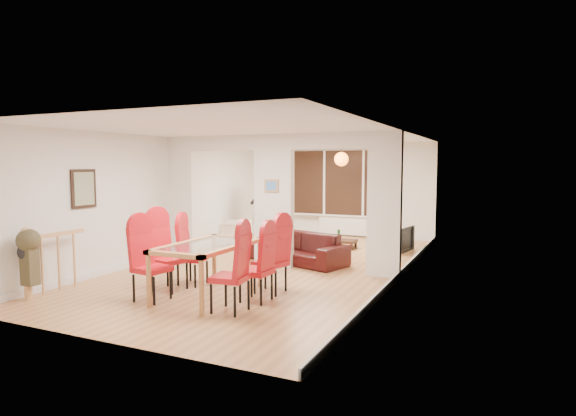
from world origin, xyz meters
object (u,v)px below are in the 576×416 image
Objects in this scene: dining_chair_ra at (230,271)px; dining_chair_rb at (256,266)px; dining_chair_la at (152,263)px; dining_chair_rc at (270,258)px; bottle at (339,234)px; dining_chair_lc at (192,253)px; bowl at (328,238)px; person at (259,207)px; dining_table at (209,270)px; dining_chair_lb at (169,254)px; coffee_table at (337,244)px; armchair at (236,233)px; television at (402,240)px; sofa at (297,248)px.

dining_chair_ra is 0.60m from dining_chair_rb.
dining_chair_la is 1.34m from dining_chair_ra.
dining_chair_rc reaches higher than bottle.
dining_chair_lc is 1.43m from dining_chair_rc.
dining_chair_la is 5.31× the size of bowl.
person is at bearing 134.11° from dining_chair_rc.
dining_table is 1.55× the size of dining_chair_la.
dining_chair_lb reaches higher than bowl.
dining_chair_la is at bearing -100.89° from coffee_table.
armchair is at bearing -34.53° from person.
armchair is at bearing 112.21° from television.
dining_chair_rc is 4.32m from bottle.
sofa is 1.92m from bowl.
television is (1.71, 2.13, -0.03)m from sofa.
dining_chair_rc reaches higher than bowl.
dining_chair_rb is at bearing 5.62° from dining_table.
bowl is (-0.03, 1.92, -0.08)m from sofa.
dining_chair_ra is (1.37, -1.04, 0.03)m from dining_chair_lc.
person is (-1.75, 4.91, 0.49)m from dining_table.
dining_chair_la reaches higher than dining_chair_rb.
person is at bearing 109.57° from dining_table.
bottle is at bearing 15.66° from bowl.
dining_table is 0.97× the size of person.
sofa is 2.15× the size of television.
dining_chair_rb is 4.86m from coffee_table.
bottle is (1.21, 4.86, -0.25)m from dining_chair_lb.
dining_table is 0.86m from dining_chair_lc.
dining_chair_lb reaches higher than armchair.
bottle is (1.11, 4.38, -0.19)m from dining_chair_lc.
dining_table is 0.84m from dining_chair_la.
person reaches higher than television.
dining_chair_rb is at bearing -85.57° from coffee_table.
dining_chair_ra is at bearing -86.92° from coffee_table.
dining_table is 0.83× the size of sofa.
dining_chair_lc is (0.10, 0.48, -0.06)m from dining_chair_lb.
dining_table is 1.65× the size of dining_chair_rb.
dining_chair_lb reaches higher than television.
television is 1.53m from coffee_table.
dining_chair_ra is 0.53× the size of sofa.
bowl is at bearing 99.61° from dining_chair_rb.
sofa is (0.85, 3.44, -0.26)m from dining_chair_la.
bowl is (-1.74, -0.21, -0.05)m from television.
dining_chair_rc is 4.52m from armchair.
dining_chair_ra is 1.63× the size of armchair.
bottle is at bearing 85.74° from armchair.
dining_chair_rb is 5.47m from person.
dining_chair_lc is 0.94× the size of dining_chair_ra.
dining_chair_rc is at bearing 38.50° from dining_table.
dining_chair_rc is (0.75, 0.60, 0.15)m from dining_table.
bowl reaches higher than coffee_table.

